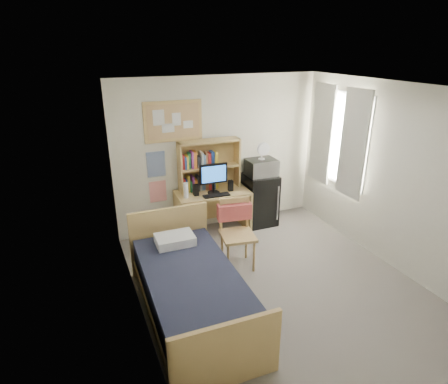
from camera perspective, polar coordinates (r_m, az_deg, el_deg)
name	(u,v)px	position (r m, az deg, el deg)	size (l,w,h in m)	color
floor	(278,286)	(5.29, 8.19, -13.99)	(3.60, 4.20, 0.02)	gray
ceiling	(290,88)	(4.33, 10.07, 15.33)	(3.60, 4.20, 0.02)	silver
wall_back	(219,154)	(6.43, -0.76, 5.84)	(3.60, 0.04, 2.60)	silver
wall_front	(430,296)	(3.29, 28.92, -13.68)	(3.60, 0.04, 2.60)	silver
wall_left	(136,222)	(4.07, -13.23, -4.52)	(0.04, 4.20, 2.60)	silver
wall_right	(394,178)	(5.77, 24.49, 1.95)	(0.04, 4.20, 2.60)	silver
window_unit	(338,139)	(6.48, 16.99, 7.78)	(0.10, 1.40, 1.70)	white
curtain_left	(353,144)	(6.17, 19.10, 6.86)	(0.04, 0.55, 1.70)	beige
curtain_right	(322,134)	(6.77, 14.67, 8.58)	(0.04, 0.55, 1.70)	beige
bulletin_board	(173,121)	(6.03, -7.74, 10.64)	(0.94, 0.03, 0.64)	tan
poster_wave	(156,164)	(6.12, -10.33, 4.18)	(0.30, 0.01, 0.42)	#244792
poster_japan	(158,191)	(6.28, -10.04, 0.09)	(0.28, 0.01, 0.36)	red
desk	(213,212)	(6.38, -1.73, -3.12)	(1.21, 0.61, 0.76)	tan
desk_chair	(238,235)	(5.38, 2.12, -6.58)	(0.51, 0.51, 1.02)	tan
mini_fridge	(259,199)	(6.72, 5.42, -1.11)	(0.54, 0.54, 0.92)	black
bed	(192,295)	(4.60, -4.84, -15.32)	(1.07, 2.13, 0.59)	#1A1C2E
hutch	(209,165)	(6.22, -2.26, 4.14)	(1.03, 0.26, 0.84)	tan
monitor	(214,179)	(6.09, -1.61, 2.03)	(0.47, 0.04, 0.50)	black
keyboard	(216,195)	(6.05, -1.15, -0.51)	(0.43, 0.14, 0.02)	black
speaker_left	(196,190)	(6.06, -4.28, 0.30)	(0.08, 0.08, 0.19)	black
speaker_right	(231,186)	(6.24, 1.01, 0.99)	(0.07, 0.07, 0.18)	black
water_bottle	(186,190)	(5.97, -5.83, 0.24)	(0.07, 0.07, 0.25)	white
hoodie	(234,212)	(5.42, 1.59, -3.00)	(0.50, 0.15, 0.24)	#CC514D
microwave	(261,167)	(6.50, 5.69, 3.75)	(0.50, 0.38, 0.29)	#B4B4B9
desk_fan	(262,152)	(6.42, 5.78, 6.13)	(0.22, 0.22, 0.27)	white
pillow	(175,240)	(5.02, -7.49, -7.20)	(0.50, 0.35, 0.12)	white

